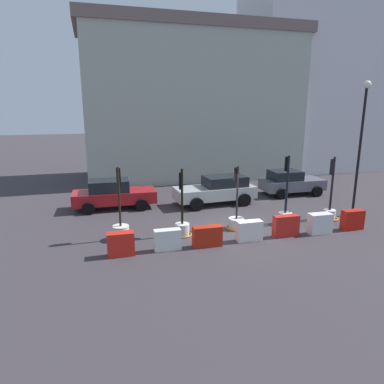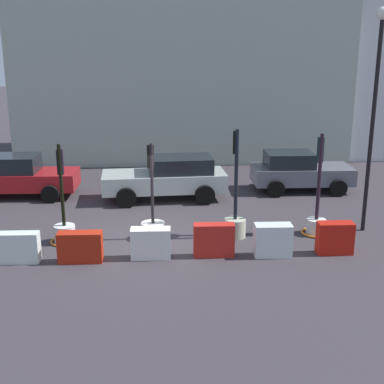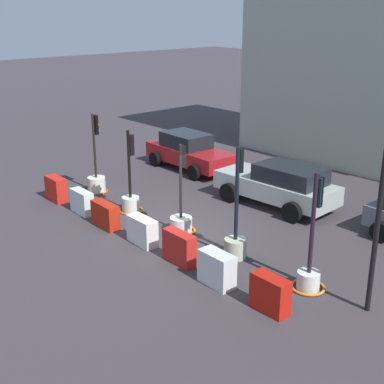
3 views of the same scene
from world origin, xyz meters
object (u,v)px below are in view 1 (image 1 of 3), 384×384
object	(u,v)px
traffic_light_3	(285,211)
construction_barrier_6	(352,220)
construction_barrier_5	(320,223)
street_lamp_post	(362,132)
traffic_light_1	(182,224)
traffic_light_4	(330,208)
construction_barrier_2	(207,236)
car_grey_saloon	(290,182)
construction_barrier_0	(121,244)
construction_barrier_4	(286,226)
construction_barrier_1	(167,240)
car_red_compact	(113,194)
traffic_light_0	(121,229)
traffic_light_2	(236,220)
construction_barrier_3	(249,231)
car_silver_hatchback	(217,190)

from	to	relation	value
traffic_light_3	construction_barrier_6	size ratio (longest dim) A/B	3.29
construction_barrier_5	street_lamp_post	bearing A→B (deg)	28.93
traffic_light_1	traffic_light_4	distance (m)	7.44
construction_barrier_2	car_grey_saloon	world-z (taller)	car_grey_saloon
traffic_light_4	construction_barrier_0	distance (m)	10.25
traffic_light_1	construction_barrier_2	world-z (taller)	traffic_light_1
construction_barrier_6	street_lamp_post	world-z (taller)	street_lamp_post
construction_barrier_4	traffic_light_4	bearing A→B (deg)	24.35
construction_barrier_1	car_red_compact	distance (m)	6.52
traffic_light_0	car_red_compact	xyz separation A→B (m)	(0.02, 4.71, 0.32)
traffic_light_2	car_red_compact	world-z (taller)	traffic_light_2
construction_barrier_6	street_lamp_post	distance (m)	4.39
car_grey_saloon	construction_barrier_4	bearing A→B (deg)	-122.65
street_lamp_post	car_grey_saloon	bearing A→B (deg)	99.33
traffic_light_4	street_lamp_post	bearing A→B (deg)	7.46
car_grey_saloon	car_red_compact	bearing A→B (deg)	-179.78
traffic_light_0	traffic_light_3	xyz separation A→B (m)	(7.52, -0.16, 0.16)
traffic_light_1	car_grey_saloon	distance (m)	9.62
traffic_light_4	car_red_compact	size ratio (longest dim) A/B	0.69
car_red_compact	street_lamp_post	bearing A→B (deg)	-21.77
construction_barrier_2	construction_barrier_5	bearing A→B (deg)	0.08
traffic_light_4	street_lamp_post	size ratio (longest dim) A/B	0.47
traffic_light_1	car_red_compact	xyz separation A→B (m)	(-2.53, 4.94, 0.29)
traffic_light_4	construction_barrier_6	size ratio (longest dim) A/B	3.12
traffic_light_4	construction_barrier_3	xyz separation A→B (m)	(-4.96, -1.49, -0.12)
traffic_light_4	car_red_compact	distance (m)	11.07
construction_barrier_0	car_grey_saloon	distance (m)	12.65
car_grey_saloon	construction_barrier_5	bearing A→B (deg)	-111.01
traffic_light_0	car_silver_hatchback	size ratio (longest dim) A/B	0.67
construction_barrier_6	car_grey_saloon	xyz separation A→B (m)	(0.75, 6.38, 0.32)
construction_barrier_2	street_lamp_post	bearing A→B (deg)	12.13
construction_barrier_1	construction_barrier_5	bearing A→B (deg)	-0.62
traffic_light_4	car_grey_saloon	xyz separation A→B (m)	(0.78, 4.84, 0.23)
construction_barrier_3	car_red_compact	world-z (taller)	car_red_compact
traffic_light_0	construction_barrier_4	world-z (taller)	traffic_light_0
construction_barrier_5	car_silver_hatchback	size ratio (longest dim) A/B	0.22
traffic_light_4	construction_barrier_5	world-z (taller)	traffic_light_4
construction_barrier_2	construction_barrier_5	xyz separation A→B (m)	(5.11, 0.01, 0.04)
traffic_light_3	traffic_light_4	distance (m)	2.48
construction_barrier_4	construction_barrier_6	size ratio (longest dim) A/B	1.13
construction_barrier_6	car_silver_hatchback	bearing A→B (deg)	127.89
car_red_compact	traffic_light_3	bearing A→B (deg)	-33.04
construction_barrier_3	construction_barrier_4	world-z (taller)	construction_barrier_4
construction_barrier_4	street_lamp_post	world-z (taller)	street_lamp_post
construction_barrier_1	street_lamp_post	world-z (taller)	street_lamp_post
traffic_light_1	construction_barrier_4	xyz separation A→B (m)	(4.17, -1.34, -0.04)
construction_barrier_3	traffic_light_2	bearing A→B (deg)	87.66
construction_barrier_0	street_lamp_post	xyz separation A→B (m)	(11.68, 1.74, 3.73)
construction_barrier_4	car_red_compact	size ratio (longest dim) A/B	0.25
traffic_light_0	traffic_light_4	distance (m)	9.99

